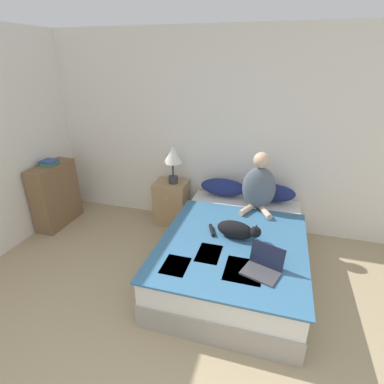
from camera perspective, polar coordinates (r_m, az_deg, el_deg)
wall_back at (r=3.97m, az=8.80°, el=10.64°), size 6.11×0.05×2.55m
bed at (r=3.37m, az=8.04°, el=-11.31°), size 1.44×2.05×0.50m
pillow_near at (r=4.01m, az=5.91°, el=0.93°), size 0.60×0.21×0.23m
pillow_far at (r=3.96m, az=14.88°, el=-0.11°), size 0.60×0.21×0.23m
person_sitting at (r=3.64m, az=12.62°, el=1.10°), size 0.39×0.38×0.71m
cat_tabby at (r=3.10m, az=8.55°, el=-7.15°), size 0.57×0.26×0.19m
laptop_open at (r=2.72m, az=13.33°, el=-13.73°), size 0.37×0.34×0.22m
nightstand at (r=4.26m, az=-3.93°, el=-1.99°), size 0.44×0.37×0.62m
table_lamp at (r=3.98m, az=-3.72°, el=6.72°), size 0.26×0.26×0.52m
bookshelf at (r=4.58m, az=-24.54°, el=-0.52°), size 0.27×0.69×0.88m
book_stack_top at (r=4.42m, az=-25.53°, el=5.08°), size 0.19×0.20×0.07m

